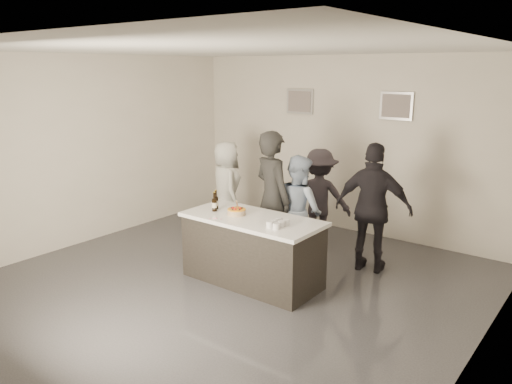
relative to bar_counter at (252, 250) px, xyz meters
The scene contains 18 objects.
floor 0.52m from the bar_counter, 132.29° to the right, with size 6.00×6.00×0.00m, color #3D3D42.
ceiling 2.56m from the bar_counter, 132.29° to the right, with size 6.00×6.00×0.00m, color white.
wall_back 3.00m from the bar_counter, 93.54° to the left, with size 6.00×0.04×3.00m, color silver.
wall_left 3.35m from the bar_counter, behind, with size 0.04×6.00×3.00m, color silver.
wall_right 3.02m from the bar_counter, ahead, with size 0.04×6.00×3.00m, color silver.
picture_left 3.46m from the bar_counter, 111.13° to the left, with size 0.54×0.04×0.44m, color #B2B2B7.
picture_right 3.36m from the bar_counter, 75.35° to the left, with size 0.54×0.04×0.44m, color #B2B2B7.
bar_counter is the anchor object (origin of this frame).
cake 0.54m from the bar_counter, behind, with size 0.24×0.24×0.07m, color #FFA21A.
beer_bottle_a 0.86m from the bar_counter, behind, with size 0.07×0.07×0.26m, color black.
beer_bottle_b 0.82m from the bar_counter, behind, with size 0.07×0.07×0.26m, color black.
tumbler_cluster 0.70m from the bar_counter, 12.85° to the right, with size 0.19×0.30×0.08m, color orange.
candles 0.68m from the bar_counter, 136.42° to the right, with size 0.24×0.08×0.01m, color pink.
person_main_black 0.92m from the bar_counter, 105.26° to the left, with size 0.71×0.46×1.94m, color black.
person_main_blue 1.04m from the bar_counter, 84.38° to the left, with size 0.77×0.60×1.59m, color #A4B9D7.
person_guest_left 2.20m from the bar_counter, 139.54° to the left, with size 0.77×0.50×1.58m, color silver.
person_guest_right 1.77m from the bar_counter, 51.21° to the left, with size 1.06×0.44×1.81m, color black.
person_guest_back 1.83m from the bar_counter, 91.77° to the left, with size 1.01×0.58×1.56m, color #2F2A32.
Camera 1 is at (3.98, -4.69, 2.78)m, focal length 35.00 mm.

